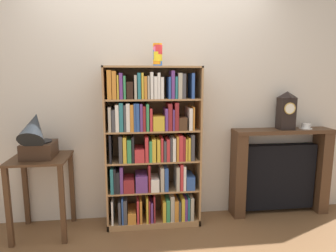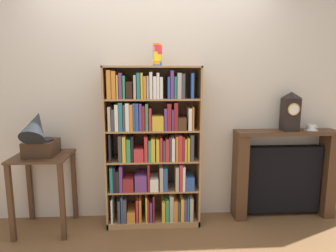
# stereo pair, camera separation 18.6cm
# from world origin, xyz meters

# --- Properties ---
(ground_plane) EXTENTS (8.15, 6.40, 0.02)m
(ground_plane) POSITION_xyz_m (0.00, 0.00, -0.01)
(ground_plane) COLOR brown
(wall_back) EXTENTS (5.15, 0.08, 2.60)m
(wall_back) POSITION_xyz_m (0.17, 0.32, 1.30)
(wall_back) COLOR beige
(wall_back) RESTS_ON ground
(bookshelf) EXTENTS (0.95, 0.33, 1.63)m
(bookshelf) POSITION_xyz_m (-0.01, 0.11, 0.79)
(bookshelf) COLOR #A87A4C
(bookshelf) RESTS_ON ground
(cup_stack) EXTENTS (0.09, 0.09, 0.21)m
(cup_stack) POSITION_xyz_m (0.05, 0.09, 1.74)
(cup_stack) COLOR blue
(cup_stack) RESTS_ON bookshelf
(side_table_left) EXTENTS (0.53, 0.50, 0.77)m
(side_table_left) POSITION_xyz_m (-1.09, 0.03, 0.57)
(side_table_left) COLOR #472D1C
(side_table_left) RESTS_ON ground
(gramophone) EXTENTS (0.28, 0.44, 0.50)m
(gramophone) POSITION_xyz_m (-1.09, -0.03, 0.98)
(gramophone) COLOR #382316
(gramophone) RESTS_ON side_table_left
(fireplace_mantel) EXTENTS (1.10, 0.24, 0.97)m
(fireplace_mantel) POSITION_xyz_m (1.43, 0.18, 0.48)
(fireplace_mantel) COLOR #472D1C
(fireplace_mantel) RESTS_ON ground
(mantel_clock) EXTENTS (0.17, 0.15, 0.41)m
(mantel_clock) POSITION_xyz_m (1.45, 0.16, 1.17)
(mantel_clock) COLOR black
(mantel_clock) RESTS_ON fireplace_mantel
(teacup_with_saucer) EXTENTS (0.14, 0.14, 0.06)m
(teacup_with_saucer) POSITION_xyz_m (1.69, 0.16, 1.00)
(teacup_with_saucer) COLOR white
(teacup_with_saucer) RESTS_ON fireplace_mantel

